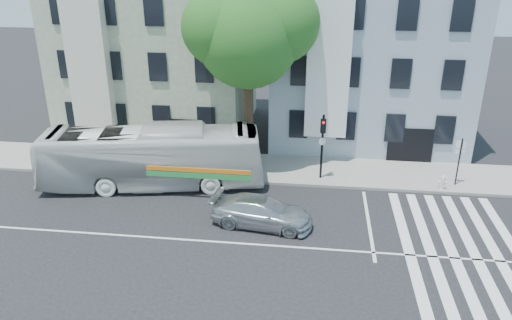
% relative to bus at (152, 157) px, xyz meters
% --- Properties ---
extents(ground, '(120.00, 120.00, 0.00)m').
position_rel_bus_xyz_m(ground, '(4.71, -5.20, -1.64)').
color(ground, black).
rests_on(ground, ground).
extents(sidewalk_far, '(80.00, 4.00, 0.15)m').
position_rel_bus_xyz_m(sidewalk_far, '(4.71, 2.80, -1.56)').
color(sidewalk_far, gray).
rests_on(sidewalk_far, ground).
extents(building_left, '(12.00, 10.00, 11.00)m').
position_rel_bus_xyz_m(building_left, '(-2.29, 9.80, 3.86)').
color(building_left, gray).
rests_on(building_left, ground).
extents(building_right, '(12.00, 10.00, 11.00)m').
position_rel_bus_xyz_m(building_right, '(11.71, 9.80, 3.86)').
color(building_right, '#94A2B0').
rests_on(building_right, ground).
extents(street_tree, '(7.30, 5.90, 11.10)m').
position_rel_bus_xyz_m(street_tree, '(4.77, 3.54, 6.19)').
color(street_tree, '#2D2116').
rests_on(street_tree, ground).
extents(bus, '(4.73, 12.06, 3.28)m').
position_rel_bus_xyz_m(bus, '(0.00, 0.00, 0.00)').
color(bus, silver).
rests_on(bus, ground).
extents(sedan, '(2.51, 4.89, 1.36)m').
position_rel_bus_xyz_m(sedan, '(6.26, -3.49, -0.96)').
color(sedan, silver).
rests_on(sedan, ground).
extents(hedge, '(8.54, 1.76, 0.70)m').
position_rel_bus_xyz_m(hedge, '(-1.04, 1.10, -1.14)').
color(hedge, '#306721').
rests_on(hedge, sidewalk_far).
extents(traffic_signal, '(0.38, 0.52, 3.79)m').
position_rel_bus_xyz_m(traffic_signal, '(8.92, 1.66, 0.81)').
color(traffic_signal, black).
rests_on(traffic_signal, ground).
extents(fire_hydrant, '(0.43, 0.25, 0.77)m').
position_rel_bus_xyz_m(fire_hydrant, '(15.29, 1.14, -1.10)').
color(fire_hydrant, silver).
rests_on(fire_hydrant, sidewalk_far).
extents(far_sign_pole, '(0.47, 0.22, 2.64)m').
position_rel_bus_xyz_m(far_sign_pole, '(16.11, 1.81, 0.17)').
color(far_sign_pole, black).
rests_on(far_sign_pole, sidewalk_far).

